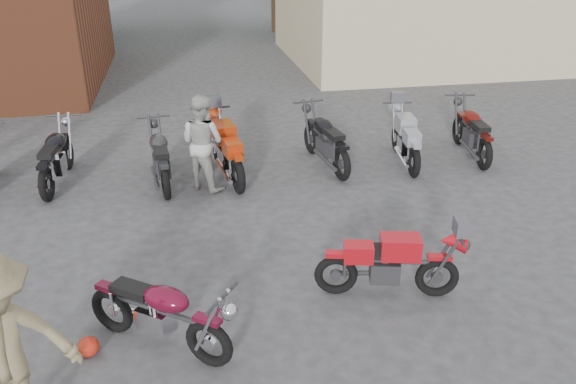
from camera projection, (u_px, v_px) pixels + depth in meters
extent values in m
plane|color=#353538|center=(254.00, 357.00, 6.28)|extent=(90.00, 90.00, 0.00)
cube|color=tan|center=(430.00, 9.00, 20.34)|extent=(10.00, 8.00, 3.50)
ellipsoid|color=red|center=(88.00, 347.00, 6.26)|extent=(0.31, 0.31, 0.23)
imported|color=#A8A9A5|center=(203.00, 142.00, 10.08)|extent=(1.08, 1.06, 1.75)
imported|color=#847551|center=(0.00, 356.00, 4.83)|extent=(1.49, 1.21, 2.01)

